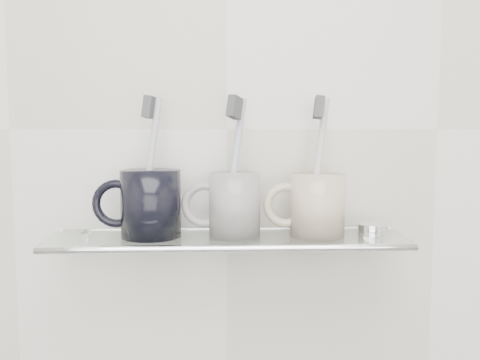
{
  "coord_description": "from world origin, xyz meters",
  "views": [
    {
      "loc": [
        -0.01,
        0.3,
        1.26
      ],
      "look_at": [
        0.02,
        1.04,
        1.18
      ],
      "focal_mm": 40.0,
      "sensor_mm": 36.0,
      "label": 1
    }
  ],
  "objects_px": {
    "mug_left": "(151,204)",
    "mug_right": "(317,205)",
    "mug_center": "(235,205)",
    "shelf_glass": "(228,239)"
  },
  "relations": [
    {
      "from": "mug_left",
      "to": "mug_right",
      "type": "relative_size",
      "value": 1.08
    },
    {
      "from": "mug_center",
      "to": "mug_right",
      "type": "height_order",
      "value": "mug_center"
    },
    {
      "from": "shelf_glass",
      "to": "mug_right",
      "type": "bearing_deg",
      "value": 2.25
    },
    {
      "from": "shelf_glass",
      "to": "mug_right",
      "type": "height_order",
      "value": "mug_right"
    },
    {
      "from": "mug_left",
      "to": "mug_center",
      "type": "relative_size",
      "value": 1.05
    },
    {
      "from": "shelf_glass",
      "to": "mug_center",
      "type": "xyz_separation_m",
      "value": [
        0.01,
        0.0,
        0.05
      ]
    },
    {
      "from": "mug_center",
      "to": "mug_right",
      "type": "distance_m",
      "value": 0.12
    },
    {
      "from": "shelf_glass",
      "to": "mug_right",
      "type": "xyz_separation_m",
      "value": [
        0.13,
        0.0,
        0.05
      ]
    },
    {
      "from": "mug_left",
      "to": "mug_center",
      "type": "height_order",
      "value": "mug_left"
    },
    {
      "from": "shelf_glass",
      "to": "mug_left",
      "type": "relative_size",
      "value": 5.33
    }
  ]
}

